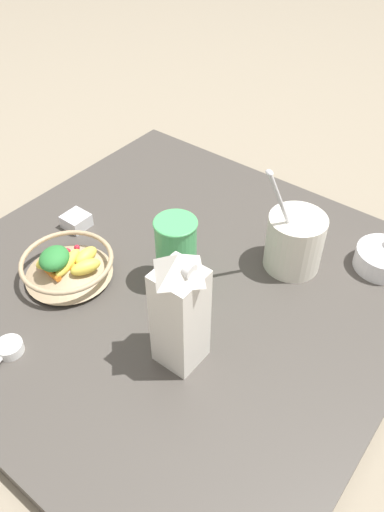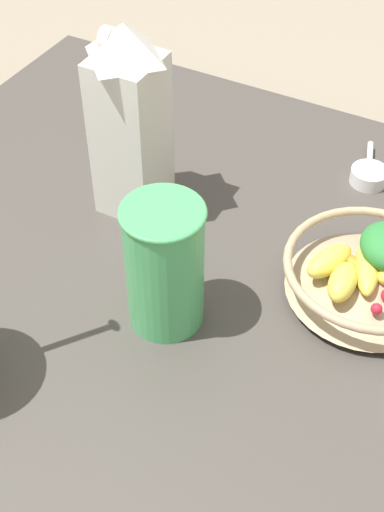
% 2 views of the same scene
% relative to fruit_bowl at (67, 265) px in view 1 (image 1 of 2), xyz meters
% --- Properties ---
extents(ground_plane, '(6.00, 6.00, 0.00)m').
position_rel_fruit_bowl_xyz_m(ground_plane, '(0.12, -0.18, -0.07)').
color(ground_plane, gray).
extents(countertop, '(0.92, 0.92, 0.04)m').
position_rel_fruit_bowl_xyz_m(countertop, '(0.12, -0.18, -0.05)').
color(countertop, '#47423D').
rests_on(countertop, ground_plane).
extents(fruit_bowl, '(0.19, 0.19, 0.08)m').
position_rel_fruit_bowl_xyz_m(fruit_bowl, '(0.00, 0.00, 0.00)').
color(fruit_bowl, tan).
rests_on(fruit_bowl, countertop).
extents(milk_carton, '(0.07, 0.07, 0.25)m').
position_rel_fruit_bowl_xyz_m(milk_carton, '(-0.01, -0.31, 0.09)').
color(milk_carton, silver).
rests_on(milk_carton, countertop).
extents(yogurt_tub, '(0.15, 0.12, 0.26)m').
position_rel_fruit_bowl_xyz_m(yogurt_tub, '(0.32, -0.34, 0.03)').
color(yogurt_tub, silver).
rests_on(yogurt_tub, countertop).
extents(drinking_cup, '(0.09, 0.09, 0.15)m').
position_rel_fruit_bowl_xyz_m(drinking_cup, '(0.13, -0.18, 0.04)').
color(drinking_cup, '#4CB266').
rests_on(drinking_cup, countertop).
extents(spice_jar, '(0.05, 0.05, 0.03)m').
position_rel_fruit_bowl_xyz_m(spice_jar, '(0.12, 0.11, -0.02)').
color(spice_jar, silver).
rests_on(spice_jar, countertop).
extents(measuring_scoop, '(0.10, 0.05, 0.02)m').
position_rel_fruit_bowl_xyz_m(measuring_scoop, '(-0.20, -0.06, -0.02)').
color(measuring_scoop, white).
rests_on(measuring_scoop, countertop).
extents(garlic_bowl, '(0.12, 0.12, 0.07)m').
position_rel_fruit_bowl_xyz_m(garlic_bowl, '(0.43, -0.50, -0.01)').
color(garlic_bowl, white).
rests_on(garlic_bowl, countertop).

